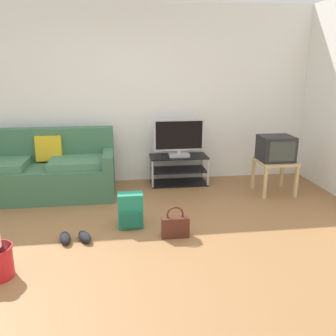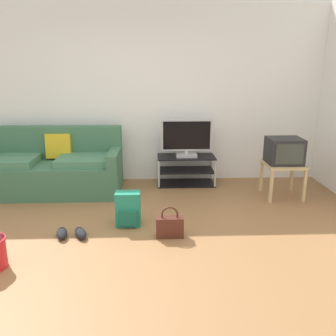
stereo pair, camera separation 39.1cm
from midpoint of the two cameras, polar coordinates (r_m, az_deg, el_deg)
ground_plane at (r=3.59m, az=-10.21°, el=-13.81°), size 9.00×9.80×0.02m
wall_back at (r=5.59m, az=-9.91°, el=11.46°), size 9.00×0.10×2.70m
couch at (r=5.35m, az=-21.75°, el=-0.62°), size 2.03×0.87×0.92m
tv_stand at (r=5.51m, az=-0.34°, el=-0.30°), size 0.88×0.44×0.45m
flat_tv at (r=5.37m, az=-0.32°, el=4.83°), size 0.77×0.22×0.57m
side_table at (r=5.21m, az=14.84°, el=0.27°), size 0.51×0.51×0.48m
crt_tv at (r=5.17m, az=14.97°, el=3.05°), size 0.46×0.41×0.35m
backpack at (r=4.07m, az=-8.84°, el=-6.86°), size 0.28×0.25×0.40m
handbag at (r=3.83m, az=-1.81°, el=-9.38°), size 0.29×0.12×0.35m
sneakers_pair at (r=3.94m, az=-17.62°, el=-10.66°), size 0.39×0.27×0.09m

